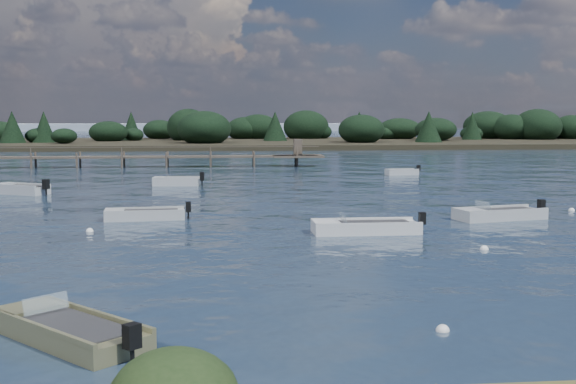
{
  "coord_description": "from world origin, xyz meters",
  "views": [
    {
      "loc": [
        -3.67,
        -23.62,
        4.98
      ],
      "look_at": [
        -0.16,
        14.0,
        1.0
      ],
      "focal_mm": 45.0,
      "sensor_mm": 36.0,
      "label": 1
    }
  ],
  "objects": [
    {
      "name": "tender_far_white",
      "position": [
        -6.87,
        28.6,
        0.18
      ],
      "size": [
        3.7,
        1.58,
        1.25
      ],
      "color": "#A1A5A8",
      "rests_on": "ground"
    },
    {
      "name": "buoy_c",
      "position": [
        -9.36,
        7.92,
        0.0
      ],
      "size": [
        0.32,
        0.32,
        0.32
      ],
      "primitive_type": "sphere",
      "color": "white",
      "rests_on": "ground"
    },
    {
      "name": "dinghy_mid_white_b",
      "position": [
        9.77,
        9.93,
        0.15
      ],
      "size": [
        4.82,
        2.6,
        1.18
      ],
      "color": "#A1A5A8",
      "rests_on": "ground"
    },
    {
      "name": "dinghy_near_olive",
      "position": [
        -7.09,
        -7.6,
        0.14
      ],
      "size": [
        4.03,
        4.13,
        1.11
      ],
      "color": "#6E6C49",
      "rests_on": "ground"
    },
    {
      "name": "buoy_d",
      "position": [
        14.77,
        12.57,
        0.0
      ],
      "size": [
        0.32,
        0.32,
        0.32
      ],
      "primitive_type": "sphere",
      "color": "white",
      "rests_on": "ground"
    },
    {
      "name": "tender_far_grey_b",
      "position": [
        11.68,
        36.41,
        0.15
      ],
      "size": [
        3.09,
        1.52,
        1.04
      ],
      "color": "#A1A5A8",
      "rests_on": "ground"
    },
    {
      "name": "buoy_b",
      "position": [
        6.14,
        2.21,
        0.0
      ],
      "size": [
        0.32,
        0.32,
        0.32
      ],
      "primitive_type": "sphere",
      "color": "white",
      "rests_on": "ground"
    },
    {
      "name": "dinghy_mid_grey",
      "position": [
        -7.37,
        11.48,
        0.14
      ],
      "size": [
        4.17,
        1.76,
        1.04
      ],
      "color": "#A1A5A8",
      "rests_on": "ground"
    },
    {
      "name": "jetty",
      "position": [
        -21.74,
        47.99,
        0.98
      ],
      "size": [
        64.5,
        3.2,
        3.4
      ],
      "color": "#4E4439",
      "rests_on": "ground"
    },
    {
      "name": "dinghy_mid_white_a",
      "position": [
        2.47,
        6.48,
        0.15
      ],
      "size": [
        4.89,
        1.74,
        1.14
      ],
      "color": "silver",
      "rests_on": "ground"
    },
    {
      "name": "tender_far_grey",
      "position": [
        -16.47,
        23.86,
        0.18
      ],
      "size": [
        3.96,
        3.01,
        1.3
      ],
      "color": "#A1A5A8",
      "rests_on": "ground"
    },
    {
      "name": "far_headland",
      "position": [
        25.0,
        100.0,
        1.96
      ],
      "size": [
        190.0,
        40.0,
        5.8
      ],
      "color": "black",
      "rests_on": "ground"
    },
    {
      "name": "ground",
      "position": [
        0.0,
        60.0,
        0.0
      ],
      "size": [
        400.0,
        400.0,
        0.0
      ],
      "primitive_type": "plane",
      "color": "#162435",
      "rests_on": "ground"
    },
    {
      "name": "buoy_a",
      "position": [
        1.44,
        -7.68,
        0.0
      ],
      "size": [
        0.32,
        0.32,
        0.32
      ],
      "primitive_type": "sphere",
      "color": "white",
      "rests_on": "ground"
    }
  ]
}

